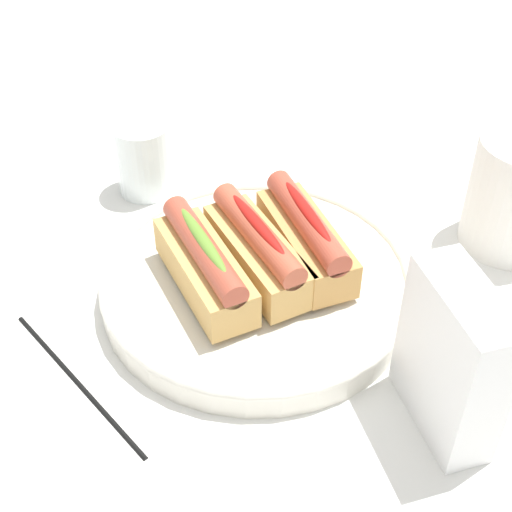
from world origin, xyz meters
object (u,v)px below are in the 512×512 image
Objects in this scene: hotdog_back at (256,250)px; water_glass at (144,162)px; chopstick_near at (77,381)px; serving_bowl at (256,282)px; hotdog_front at (204,264)px; hotdog_side at (306,236)px; napkin_box at (452,360)px.

hotdog_back reaches higher than water_glass.
chopstick_near is (0.25, -0.18, -0.04)m from water_glass.
serving_bowl is 0.07m from hotdog_front.
hotdog_front is 1.70× the size of water_glass.
hotdog_front is 0.06m from hotdog_back.
hotdog_front reaches higher than serving_bowl.
hotdog_back is at bearing 83.13° from hotdog_front.
serving_bowl is 2.11× the size of hotdog_front.
water_glass is at bearing -162.28° from hotdog_side.
hotdog_back reaches higher than serving_bowl.
serving_bowl is 2.15× the size of napkin_box.
napkin_box is (0.21, 0.01, 0.01)m from hotdog_side.
water_glass is at bearing -174.60° from hotdog_back.
hotdog_back is 0.06m from hotdog_side.
napkin_box is at bearing 10.46° from water_glass.
hotdog_side is 0.21m from napkin_box.
serving_bowl is 0.24m from water_glass.
chopstick_near is at bearing -113.58° from napkin_box.
napkin_box is 0.33m from chopstick_near.
hotdog_back is (-0.00, -0.00, 0.04)m from serving_bowl.
napkin_box is (0.45, 0.08, 0.03)m from water_glass.
hotdog_back is 0.24m from water_glass.
napkin_box is at bearing 41.72° from chopstick_near.
serving_bowl is 2.07× the size of hotdog_side.
napkin_box reaches higher than hotdog_front.
water_glass reaches higher than chopstick_near.
hotdog_front is at bearing -8.17° from water_glass.
hotdog_side reaches higher than serving_bowl.
hotdog_front is 0.11m from hotdog_side.
hotdog_back is at bearing -96.87° from hotdog_side.
hotdog_side is (0.01, 0.05, 0.00)m from hotdog_back.
hotdog_side is 0.26m from chopstick_near.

